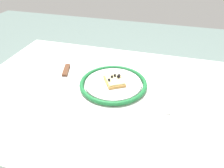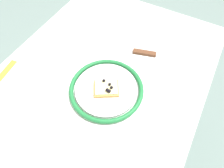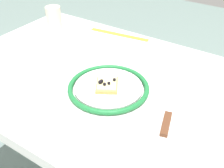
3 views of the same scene
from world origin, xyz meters
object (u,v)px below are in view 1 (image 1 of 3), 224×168
(knife, at_px, (65,75))
(fork, at_px, (168,96))
(plate, at_px, (113,84))
(pizza_slice_near, at_px, (114,80))
(dining_table, at_px, (119,113))

(knife, xyz_separation_m, fork, (-0.41, 0.03, -0.00))
(knife, bearing_deg, plate, 175.60)
(pizza_slice_near, bearing_deg, plate, 40.94)
(knife, bearing_deg, dining_table, 165.31)
(dining_table, relative_size, pizza_slice_near, 10.64)
(plate, distance_m, fork, 0.21)
(knife, bearing_deg, fork, 176.17)
(pizza_slice_near, height_order, fork, pizza_slice_near)
(pizza_slice_near, xyz_separation_m, fork, (-0.20, 0.01, -0.02))
(pizza_slice_near, bearing_deg, knife, -3.46)
(fork, bearing_deg, dining_table, 12.44)
(plate, bearing_deg, fork, 176.75)
(dining_table, bearing_deg, knife, -14.69)
(dining_table, xyz_separation_m, fork, (-0.17, -0.04, 0.09))
(pizza_slice_near, distance_m, knife, 0.21)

